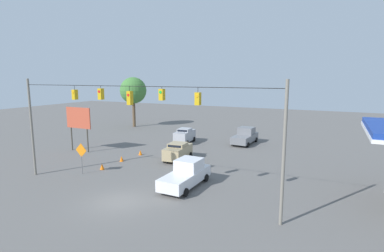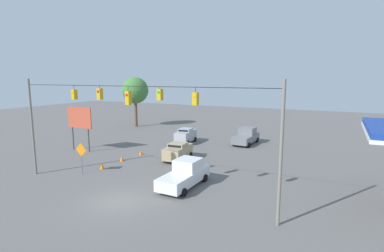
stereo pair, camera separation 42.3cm
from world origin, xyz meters
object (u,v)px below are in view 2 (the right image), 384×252
(roadside_billboard, at_px, (80,120))
(tree_horizon_left, at_px, (135,91))
(traffic_cone_second, at_px, (122,158))
(sedan_tan_withflow_mid, at_px, (178,151))
(traffic_cone_third, at_px, (141,152))
(work_zone_sign, at_px, (81,152))
(traffic_cone_nearest, at_px, (102,166))
(sedan_silver_withflow_far, at_px, (186,135))
(pickup_truck_white_crossing_near, at_px, (185,174))
(overhead_signal_span, at_px, (129,120))
(pickup_truck_grey_oncoming_deep, at_px, (246,136))

(roadside_billboard, xyz_separation_m, tree_horizon_left, (5.03, -17.54, 2.70))
(traffic_cone_second, bearing_deg, roadside_billboard, -11.20)
(sedan_tan_withflow_mid, distance_m, tree_horizon_left, 24.32)
(traffic_cone_second, xyz_separation_m, traffic_cone_third, (-0.24, -3.02, 0.00))
(work_zone_sign, bearing_deg, traffic_cone_nearest, -111.97)
(sedan_silver_withflow_far, bearing_deg, roadside_billboard, 45.33)
(traffic_cone_third, height_order, roadside_billboard, roadside_billboard)
(roadside_billboard, distance_m, work_zone_sign, 9.37)
(tree_horizon_left, bearing_deg, work_zone_sign, 116.30)
(pickup_truck_white_crossing_near, distance_m, tree_horizon_left, 31.72)
(sedan_silver_withflow_far, height_order, traffic_cone_nearest, sedan_silver_withflow_far)
(overhead_signal_span, height_order, work_zone_sign, overhead_signal_span)
(sedan_silver_withflow_far, relative_size, tree_horizon_left, 0.47)
(roadside_billboard, xyz_separation_m, work_zone_sign, (-6.74, 6.28, -1.71))
(overhead_signal_span, distance_m, tree_horizon_left, 32.01)
(overhead_signal_span, bearing_deg, pickup_truck_grey_oncoming_deep, -97.60)
(pickup_truck_grey_oncoming_deep, bearing_deg, traffic_cone_nearest, 61.65)
(sedan_silver_withflow_far, bearing_deg, work_zone_sign, 80.86)
(sedan_tan_withflow_mid, relative_size, pickup_truck_white_crossing_near, 0.74)
(traffic_cone_nearest, bearing_deg, pickup_truck_grey_oncoming_deep, -118.35)
(traffic_cone_third, bearing_deg, pickup_truck_white_crossing_near, 144.44)
(pickup_truck_white_crossing_near, bearing_deg, traffic_cone_second, -20.49)
(sedan_tan_withflow_mid, xyz_separation_m, traffic_cone_nearest, (4.98, 6.01, -0.69))
(sedan_tan_withflow_mid, distance_m, pickup_truck_white_crossing_near, 7.71)
(pickup_truck_white_crossing_near, height_order, traffic_cone_third, pickup_truck_white_crossing_near)
(traffic_cone_nearest, bearing_deg, tree_horizon_left, -60.47)
(overhead_signal_span, bearing_deg, sedan_silver_withflow_far, -75.35)
(overhead_signal_span, height_order, pickup_truck_white_crossing_near, overhead_signal_span)
(pickup_truck_grey_oncoming_deep, height_order, work_zone_sign, work_zone_sign)
(traffic_cone_second, xyz_separation_m, tree_horizon_left, (12.37, -18.99, 6.11))
(traffic_cone_nearest, bearing_deg, traffic_cone_third, -91.12)
(pickup_truck_white_crossing_near, distance_m, traffic_cone_nearest, 9.25)
(sedan_tan_withflow_mid, relative_size, pickup_truck_grey_oncoming_deep, 0.76)
(overhead_signal_span, xyz_separation_m, traffic_cone_second, (6.53, -6.83, -5.36))
(pickup_truck_white_crossing_near, bearing_deg, sedan_tan_withflow_mid, -56.69)
(work_zone_sign, xyz_separation_m, tree_horizon_left, (11.77, -23.82, 4.41))
(pickup_truck_white_crossing_near, bearing_deg, traffic_cone_third, -35.56)
(traffic_cone_nearest, bearing_deg, work_zone_sign, 68.03)
(traffic_cone_nearest, distance_m, work_zone_sign, 2.56)
(sedan_silver_withflow_far, bearing_deg, sedan_tan_withflow_mid, 112.03)
(sedan_silver_withflow_far, relative_size, traffic_cone_second, 7.19)
(pickup_truck_grey_oncoming_deep, distance_m, traffic_cone_second, 16.81)
(traffic_cone_second, height_order, tree_horizon_left, tree_horizon_left)
(overhead_signal_span, xyz_separation_m, sedan_silver_withflow_far, (4.61, -17.65, -4.62))
(pickup_truck_white_crossing_near, height_order, traffic_cone_nearest, pickup_truck_white_crossing_near)
(sedan_tan_withflow_mid, distance_m, traffic_cone_second, 5.93)
(pickup_truck_white_crossing_near, bearing_deg, overhead_signal_span, 49.98)
(overhead_signal_span, height_order, traffic_cone_second, overhead_signal_span)
(pickup_truck_grey_oncoming_deep, height_order, traffic_cone_third, pickup_truck_grey_oncoming_deep)
(traffic_cone_second, height_order, traffic_cone_third, same)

